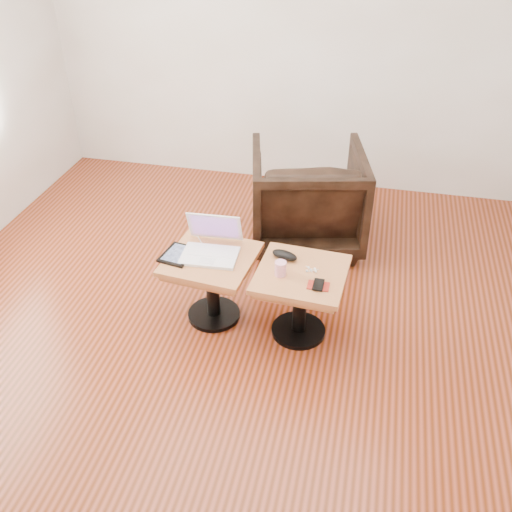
% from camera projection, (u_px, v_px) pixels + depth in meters
% --- Properties ---
extents(room_shell, '(4.52, 4.52, 2.71)m').
position_uv_depth(room_shell, '(234.00, 139.00, 2.96)').
color(room_shell, '#552009').
rests_on(room_shell, ground).
extents(side_table_left, '(0.59, 0.59, 0.49)m').
position_uv_depth(side_table_left, '(212.00, 272.00, 3.66)').
color(side_table_left, black).
rests_on(side_table_left, ground).
extents(side_table_right, '(0.57, 0.57, 0.49)m').
position_uv_depth(side_table_right, '(301.00, 288.00, 3.53)').
color(side_table_right, black).
rests_on(side_table_right, ground).
extents(laptop, '(0.36, 0.35, 0.24)m').
position_uv_depth(laptop, '(211.00, 246.00, 3.60)').
color(laptop, white).
rests_on(laptop, side_table_left).
extents(tablet, '(0.22, 0.26, 0.02)m').
position_uv_depth(tablet, '(178.00, 255.00, 3.59)').
color(tablet, black).
rests_on(tablet, side_table_left).
extents(charging_adapter, '(0.04, 0.04, 0.02)m').
position_uv_depth(charging_adapter, '(197.00, 234.00, 3.79)').
color(charging_adapter, white).
rests_on(charging_adapter, side_table_left).
extents(glasses_case, '(0.19, 0.12, 0.05)m').
position_uv_depth(glasses_case, '(285.00, 255.00, 3.56)').
color(glasses_case, black).
rests_on(glasses_case, side_table_right).
extents(striped_cup, '(0.09, 0.09, 0.09)m').
position_uv_depth(striped_cup, '(281.00, 268.00, 3.41)').
color(striped_cup, '#E74781').
rests_on(striped_cup, side_table_right).
extents(earbuds_tangle, '(0.08, 0.05, 0.02)m').
position_uv_depth(earbuds_tangle, '(311.00, 270.00, 3.46)').
color(earbuds_tangle, white).
rests_on(earbuds_tangle, side_table_right).
extents(phone_on_sleeve, '(0.13, 0.11, 0.02)m').
position_uv_depth(phone_on_sleeve, '(318.00, 285.00, 3.34)').
color(phone_on_sleeve, maroon).
rests_on(phone_on_sleeve, side_table_right).
extents(armchair, '(1.02, 1.03, 0.79)m').
position_uv_depth(armchair, '(307.00, 198.00, 4.42)').
color(armchair, black).
rests_on(armchair, ground).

